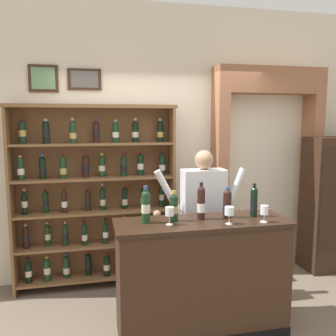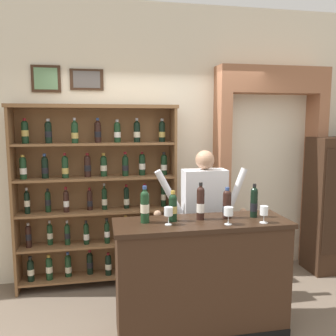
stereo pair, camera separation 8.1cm
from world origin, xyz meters
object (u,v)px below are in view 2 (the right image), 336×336
tasting_counter (201,277)px  tasting_bottle_brunello (145,206)px  tasting_bottle_grappa (227,204)px  wine_shelf (97,192)px  tasting_bottle_riserva (173,207)px  shopkeeper (204,209)px  tasting_bottle_rosso (201,203)px  tasting_bottle_vin_santo (254,202)px  wine_glass_center (264,211)px  wine_glass_spare (168,212)px  wine_glass_right (228,212)px

tasting_counter → tasting_bottle_brunello: tasting_bottle_brunello is taller
tasting_counter → tasting_bottle_grappa: 0.70m
wine_shelf → tasting_bottle_riserva: (0.66, -1.14, 0.07)m
shopkeeper → tasting_bottle_grappa: bearing=-84.3°
tasting_bottle_rosso → tasting_bottle_vin_santo: size_ratio=1.08×
wine_shelf → tasting_bottle_grappa: size_ratio=7.39×
tasting_bottle_riserva → wine_glass_center: (0.76, -0.20, -0.03)m
tasting_bottle_riserva → wine_glass_center: size_ratio=1.82×
shopkeeper → wine_glass_center: 0.82m
tasting_bottle_brunello → wine_glass_center: tasting_bottle_brunello is taller
shopkeeper → wine_glass_center: size_ratio=10.82×
shopkeeper → tasting_bottle_grappa: 0.56m
wine_shelf → wine_glass_spare: (0.60, -1.24, 0.06)m
tasting_bottle_vin_santo → wine_glass_right: (-0.31, -0.18, -0.03)m
tasting_bottle_riserva → tasting_bottle_vin_santo: bearing=-0.7°
wine_shelf → tasting_bottle_brunello: bearing=-70.0°
shopkeeper → wine_glass_center: (0.31, -0.74, 0.14)m
wine_shelf → wine_glass_center: bearing=-43.3°
wine_shelf → wine_glass_spare: wine_shelf is taller
tasting_counter → wine_glass_right: wine_glass_right is taller
tasting_counter → tasting_bottle_vin_santo: size_ratio=5.03×
wine_shelf → shopkeeper: (1.11, -0.60, -0.10)m
shopkeeper → tasting_bottle_brunello: bearing=-142.3°
tasting_counter → shopkeeper: shopkeeper is taller
wine_glass_center → wine_glass_spare: size_ratio=0.97×
tasting_bottle_brunello → tasting_bottle_grappa: 0.75m
tasting_counter → tasting_bottle_rosso: size_ratio=4.64×
wine_shelf → tasting_bottle_rosso: wine_shelf is taller
tasting_bottle_riserva → wine_glass_center: bearing=-14.9°
tasting_bottle_grappa → wine_glass_center: (0.26, -0.21, -0.03)m
tasting_bottle_riserva → wine_glass_right: (0.44, -0.19, -0.02)m
wine_glass_center → wine_glass_right: size_ratio=0.98×
tasting_bottle_riserva → wine_glass_right: 0.48m
tasting_counter → tasting_bottle_riserva: 0.70m
tasting_bottle_riserva → wine_glass_spare: bearing=-120.5°
tasting_bottle_riserva → shopkeeper: bearing=50.3°
tasting_bottle_grappa → wine_glass_center: tasting_bottle_grappa is taller
tasting_bottle_riserva → wine_shelf: bearing=120.2°
tasting_counter → tasting_bottle_rosso: bearing=90.2°
shopkeeper → tasting_bottle_riserva: 0.73m
shopkeeper → wine_glass_right: bearing=-90.5°
tasting_bottle_rosso → tasting_bottle_vin_santo: bearing=-2.0°
tasting_bottle_grappa → tasting_bottle_vin_santo: tasting_bottle_vin_santo is taller
shopkeeper → tasting_bottle_rosso: size_ratio=4.81×
tasting_counter → tasting_bottle_riserva: (-0.25, 0.04, 0.65)m
wine_shelf → tasting_bottle_grappa: bearing=-44.1°
tasting_bottle_brunello → tasting_bottle_grappa: bearing=0.5°
tasting_bottle_brunello → tasting_bottle_riserva: tasting_bottle_brunello is taller
wine_glass_center → wine_glass_right: 0.32m
tasting_bottle_riserva → wine_glass_right: tasting_bottle_riserva is taller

